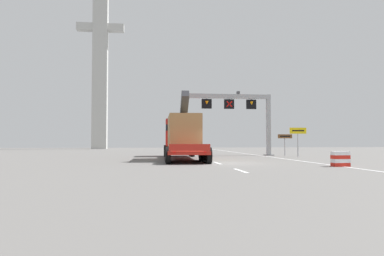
{
  "coord_description": "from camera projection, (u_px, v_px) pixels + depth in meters",
  "views": [
    {
      "loc": [
        -5.11,
        -23.15,
        1.52
      ],
      "look_at": [
        -1.35,
        7.75,
        2.69
      ],
      "focal_mm": 32.31,
      "sensor_mm": 36.0,
      "label": 1
    }
  ],
  "objects": [
    {
      "name": "exit_sign_yellow",
      "position": [
        298.0,
        134.0,
        33.01
      ],
      "size": [
        1.65,
        0.15,
        2.79
      ],
      "color": "#9EA0A5",
      "rests_on": "ground"
    },
    {
      "name": "crash_barrier_striped",
      "position": [
        340.0,
        159.0,
        20.53
      ],
      "size": [
        1.02,
        0.54,
        0.9
      ],
      "color": "red",
      "rests_on": "ground"
    },
    {
      "name": "bridge_pylon_distant",
      "position": [
        100.0,
        49.0,
        67.13
      ],
      "size": [
        9.0,
        2.0,
        38.11
      ],
      "color": "#B7B7B2",
      "rests_on": "ground"
    },
    {
      "name": "lane_markings",
      "position": [
        185.0,
        153.0,
        44.9
      ],
      "size": [
        0.2,
        57.82,
        0.01
      ],
      "color": "silver",
      "rests_on": "ground"
    },
    {
      "name": "heavy_haul_truck_red",
      "position": [
        181.0,
        136.0,
        30.17
      ],
      "size": [
        3.32,
        14.12,
        5.3
      ],
      "color": "red",
      "rests_on": "ground"
    },
    {
      "name": "tourist_info_sign_brown",
      "position": [
        285.0,
        139.0,
        35.7
      ],
      "size": [
        1.52,
        0.15,
        2.21
      ],
      "color": "#9EA0A5",
      "rests_on": "ground"
    },
    {
      "name": "ground",
      "position": [
        225.0,
        163.0,
        23.52
      ],
      "size": [
        112.0,
        112.0,
        0.0
      ],
      "primitive_type": "plane",
      "color": "slate"
    },
    {
      "name": "overhead_lane_gantry",
      "position": [
        241.0,
        107.0,
        36.25
      ],
      "size": [
        9.16,
        0.9,
        6.73
      ],
      "color": "#9EA0A5",
      "rests_on": "ground"
    },
    {
      "name": "edge_line_right",
      "position": [
        258.0,
        155.0,
        36.18
      ],
      "size": [
        0.2,
        63.0,
        0.01
      ],
      "primitive_type": "cube",
      "color": "silver",
      "rests_on": "ground"
    }
  ]
}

